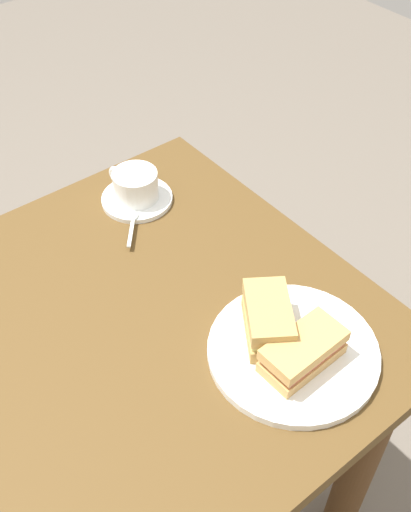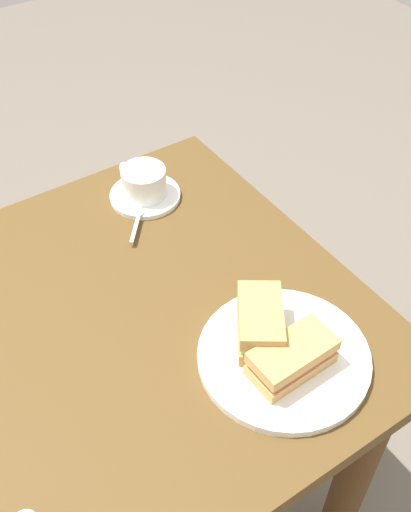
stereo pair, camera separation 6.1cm
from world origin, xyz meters
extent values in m
cylinder|color=#50331A|center=(-0.59, -0.31, 0.34)|extent=(0.07, 0.07, 0.68)
cylinder|color=#50331A|center=(-0.59, 0.31, 0.34)|extent=(0.07, 0.07, 0.68)
cylinder|color=white|center=(-0.45, 0.21, 0.72)|extent=(0.27, 0.27, 0.01)
cube|color=tan|center=(-0.44, 0.23, 0.73)|extent=(0.13, 0.07, 0.02)
cube|color=#B45741|center=(-0.44, 0.23, 0.75)|extent=(0.12, 0.06, 0.01)
cube|color=tan|center=(-0.44, 0.23, 0.77)|extent=(0.13, 0.07, 0.02)
cube|color=tan|center=(-0.44, 0.16, 0.74)|extent=(0.12, 0.14, 0.03)
cube|color=#D0C97A|center=(-0.44, 0.16, 0.76)|extent=(0.11, 0.12, 0.01)
cube|color=tan|center=(-0.44, 0.16, 0.78)|extent=(0.12, 0.14, 0.03)
cylinder|color=white|center=(-0.47, -0.25, 0.71)|extent=(0.14, 0.14, 0.01)
cylinder|color=white|center=(-0.47, -0.25, 0.75)|extent=(0.09, 0.09, 0.06)
cylinder|color=#9F8555|center=(-0.47, -0.25, 0.77)|extent=(0.08, 0.08, 0.01)
torus|color=white|center=(-0.46, -0.30, 0.75)|extent=(0.02, 0.04, 0.04)
cube|color=silver|center=(-0.40, -0.17, 0.72)|extent=(0.05, 0.06, 0.00)
ellipsoid|color=silver|center=(-0.43, -0.21, 0.72)|extent=(0.03, 0.03, 0.01)
camera|label=1|loc=(0.01, 0.57, 1.49)|focal=42.91mm
camera|label=2|loc=(-0.04, 0.60, 1.49)|focal=42.91mm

